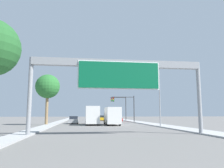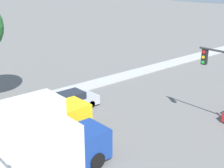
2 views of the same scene
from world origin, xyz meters
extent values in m
cube|color=#A9A9A9|center=(-9.00, 60.00, 0.07)|extent=(2.00, 120.00, 0.15)
cube|color=#A5A8AD|center=(-5.25, 42.91, 0.56)|extent=(1.84, 4.54, 0.76)
cube|color=#1E232D|center=(-5.25, 42.69, 1.22)|extent=(1.62, 2.36, 0.57)
cylinder|color=black|center=(-6.06, 44.32, 0.32)|extent=(0.22, 0.64, 0.64)
cylinder|color=black|center=(-4.44, 44.32, 0.32)|extent=(0.22, 0.64, 0.64)
cylinder|color=black|center=(-6.06, 41.50, 0.32)|extent=(0.22, 0.64, 0.64)
cylinder|color=black|center=(-4.44, 41.50, 0.32)|extent=(0.22, 0.64, 0.64)
cube|color=yellow|center=(-1.75, 40.51, 1.27)|extent=(2.17, 2.13, 1.94)
cube|color=silver|center=(-1.75, 36.71, 1.80)|extent=(2.36, 5.47, 3.00)
cylinder|color=black|center=(-2.79, 40.40, 0.50)|extent=(0.28, 1.00, 1.00)
cylinder|color=black|center=(-0.71, 40.40, 0.50)|extent=(0.28, 1.00, 1.00)
cylinder|color=black|center=(-0.71, 35.35, 0.50)|extent=(0.28, 1.00, 1.00)
cube|color=navy|center=(1.75, 39.31, 1.21)|extent=(2.18, 2.08, 1.81)
cube|color=silver|center=(1.75, 35.60, 1.70)|extent=(2.37, 5.34, 2.81)
cylinder|color=black|center=(0.70, 39.21, 0.50)|extent=(0.28, 1.00, 1.00)
cylinder|color=black|center=(2.80, 39.21, 0.50)|extent=(0.28, 1.00, 1.00)
cube|color=black|center=(3.59, 48.00, 5.33)|extent=(0.35, 0.28, 1.05)
cylinder|color=red|center=(3.59, 47.84, 5.68)|extent=(0.22, 0.04, 0.22)
cylinder|color=yellow|center=(3.59, 47.84, 5.33)|extent=(0.22, 0.04, 0.22)
cylinder|color=green|center=(3.59, 47.84, 4.98)|extent=(0.22, 0.04, 0.22)
camera|label=1|loc=(-3.33, -2.58, 2.01)|focal=35.00mm
camera|label=2|loc=(15.00, 29.74, 10.46)|focal=50.00mm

